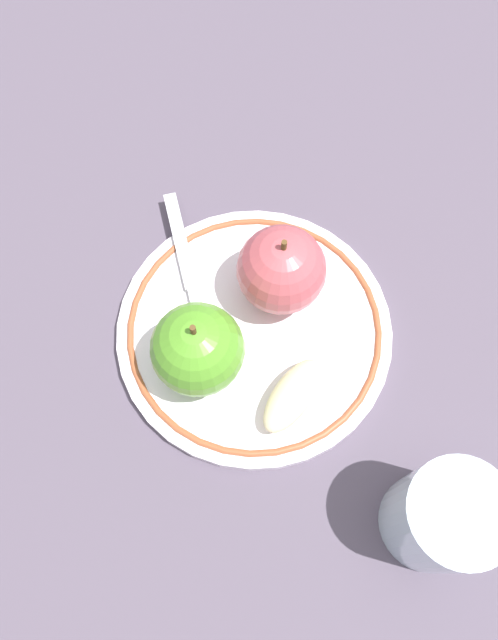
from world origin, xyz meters
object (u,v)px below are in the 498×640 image
object	(u,v)px
apple_red_whole	(281,270)
fork	(188,274)
drinking_glass	(443,518)
plate	(249,331)
apple_second_whole	(198,349)
apple_slice_front	(292,395)

from	to	relation	value
apple_red_whole	fork	xyz separation A→B (m)	(0.03, 0.08, -0.04)
apple_red_whole	drinking_glass	distance (m)	0.23
plate	drinking_glass	bearing A→B (deg)	-147.95
fork	apple_second_whole	bearing A→B (deg)	-4.81
plate	drinking_glass	size ratio (longest dim) A/B	2.55
fork	drinking_glass	xyz separation A→B (m)	(-0.24, -0.16, 0.03)
apple_slice_front	fork	world-z (taller)	apple_slice_front
plate	drinking_glass	world-z (taller)	drinking_glass
apple_second_whole	drinking_glass	world-z (taller)	apple_second_whole
plate	apple_red_whole	distance (m)	0.07
apple_second_whole	fork	distance (m)	0.09
plate	apple_red_whole	world-z (taller)	apple_red_whole
fork	drinking_glass	bearing A→B (deg)	28.56
apple_second_whole	apple_slice_front	distance (m)	0.09
apple_red_whole	drinking_glass	world-z (taller)	apple_red_whole
apple_red_whole	apple_slice_front	xyz separation A→B (m)	(-0.10, 0.01, -0.03)
apple_red_whole	apple_second_whole	distance (m)	0.10
plate	apple_second_whole	world-z (taller)	apple_second_whole
apple_second_whole	drinking_glass	xyz separation A→B (m)	(-0.16, -0.16, -0.00)
plate	apple_slice_front	distance (m)	0.08
plate	apple_second_whole	xyz separation A→B (m)	(-0.03, 0.05, 0.05)
apple_slice_front	plate	bearing A→B (deg)	-116.35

